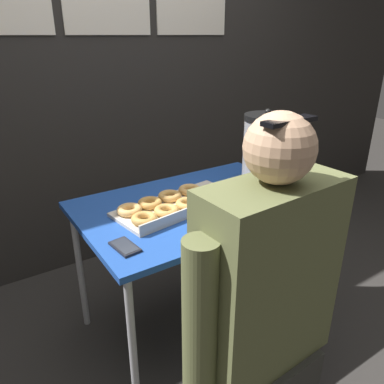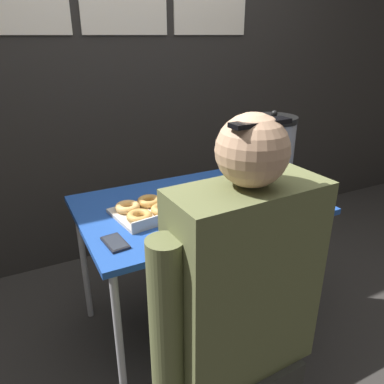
% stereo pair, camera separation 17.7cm
% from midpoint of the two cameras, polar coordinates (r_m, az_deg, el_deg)
% --- Properties ---
extents(ground_plane, '(12.00, 12.00, 0.00)m').
position_cam_midpoint_polar(ground_plane, '(2.21, -1.74, -19.16)').
color(ground_plane, '#2D2B28').
extents(back_wall, '(6.00, 0.11, 2.86)m').
position_cam_midpoint_polar(back_wall, '(2.55, -14.85, 21.05)').
color(back_wall, '#282623').
rests_on(back_wall, ground).
extents(folding_table, '(1.12, 0.74, 0.73)m').
position_cam_midpoint_polar(folding_table, '(1.83, -1.99, -3.16)').
color(folding_table, '#1E479E').
rests_on(folding_table, ground).
extents(donut_box, '(0.64, 0.35, 0.05)m').
position_cam_midpoint_polar(donut_box, '(1.75, -5.21, -1.75)').
color(donut_box, beige).
rests_on(donut_box, folding_table).
extents(coffee_urn, '(0.23, 0.26, 0.41)m').
position_cam_midpoint_polar(coffee_urn, '(1.96, 8.52, 6.13)').
color(coffee_urn, '#939399').
rests_on(coffee_urn, folding_table).
extents(cell_phone, '(0.09, 0.14, 0.01)m').
position_cam_midpoint_polar(cell_phone, '(1.47, -13.65, -8.21)').
color(cell_phone, black).
rests_on(cell_phone, folding_table).
extents(person_seated, '(0.62, 0.27, 1.30)m').
position_cam_midpoint_polar(person_seated, '(1.29, 6.73, -19.46)').
color(person_seated, '#33332D').
rests_on(person_seated, ground).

